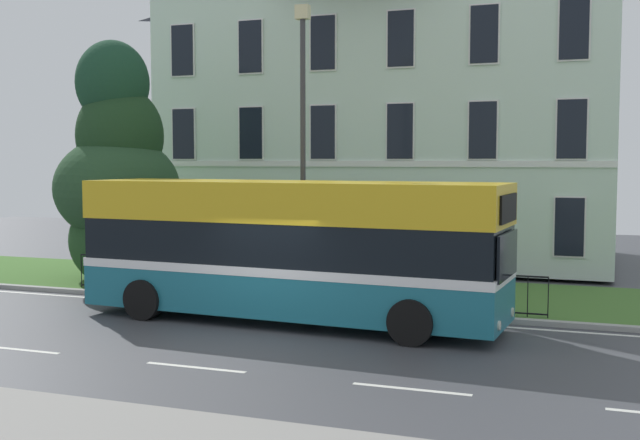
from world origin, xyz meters
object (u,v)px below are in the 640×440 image
street_lamp_post (303,134)px  litter_bin (395,284)px  evergreen_tree (120,184)px  single_decker_bus (290,249)px  georgian_townhouse (396,109)px

street_lamp_post → litter_bin: bearing=-0.4°
evergreen_tree → single_decker_bus: bearing=-27.7°
litter_bin → georgian_townhouse: bearing=104.4°
single_decker_bus → street_lamp_post: bearing=107.7°
georgian_townhouse → single_decker_bus: bearing=-86.5°
georgian_townhouse → single_decker_bus: (0.77, -12.76, -3.99)m
georgian_townhouse → single_decker_bus: 13.39m
georgian_townhouse → single_decker_bus: georgian_townhouse is taller
georgian_townhouse → litter_bin: bearing=-75.6°
georgian_townhouse → street_lamp_post: size_ratio=2.12×
evergreen_tree → street_lamp_post: 6.73m
single_decker_bus → evergreen_tree: bearing=155.8°
single_decker_bus → street_lamp_post: size_ratio=1.33×
georgian_townhouse → litter_bin: size_ratio=15.99×
evergreen_tree → litter_bin: bearing=-8.1°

